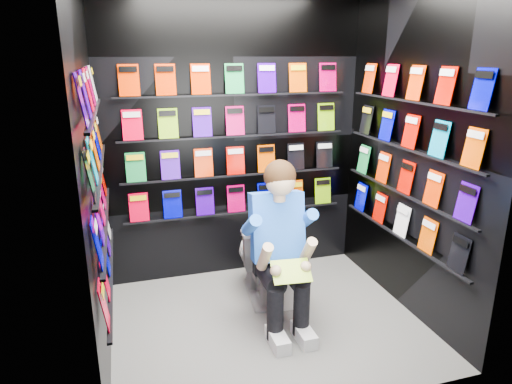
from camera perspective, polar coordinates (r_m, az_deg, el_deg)
name	(u,v)px	position (r m, az deg, el deg)	size (l,w,h in m)	color
floor	(267,322)	(3.81, 1.38, -15.99)	(2.40, 2.40, 0.00)	#5B5B59
wall_back	(234,141)	(4.23, -2.71, 6.40)	(2.40, 0.04, 2.60)	black
wall_front	(328,209)	(2.40, 9.00, -2.06)	(2.40, 0.04, 2.60)	black
wall_left	(93,178)	(3.14, -19.74, 1.69)	(0.04, 2.00, 2.60)	black
wall_right	(412,155)	(3.83, 18.90, 4.39)	(0.04, 2.00, 2.60)	black
comics_back	(235,141)	(4.20, -2.61, 6.40)	(2.10, 0.06, 1.37)	#C60900
comics_left	(97,177)	(3.14, -19.20, 1.82)	(0.06, 1.70, 1.37)	#C60900
comics_right	(409,155)	(3.82, 18.54, 4.44)	(0.06, 1.70, 1.37)	#C60900
toilet	(261,257)	(4.03, 0.61, -8.09)	(0.42, 0.75, 0.73)	white
longbox	(288,286)	(4.07, 3.98, -11.60)	(0.20, 0.36, 0.27)	silver
longbox_lid	(288,270)	(4.00, 4.03, -9.75)	(0.21, 0.37, 0.03)	silver
reader	(276,227)	(3.53, 2.47, -4.45)	(0.54, 0.79, 1.46)	blue
held_comic	(291,271)	(3.32, 4.42, -9.85)	(0.28, 0.01, 0.20)	green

